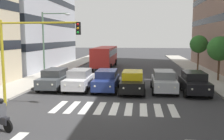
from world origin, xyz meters
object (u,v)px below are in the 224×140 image
object	(u,v)px
motorcycle_with_rider	(1,117)
street_tree_2	(199,44)
street_tree_1	(220,49)
car_3	(106,80)
car_1	(164,81)
car_4	(79,79)
street_lamp_right	(48,38)
car_2	(132,82)
traffic_light_gantry	(25,48)
car_5	(55,79)
car_0	(194,82)
bus_behind_traffic	(105,55)

from	to	relation	value
motorcycle_with_rider	street_tree_2	world-z (taller)	street_tree_2
street_tree_1	car_3	bearing A→B (deg)	27.27
car_1	motorcycle_with_rider	bearing A→B (deg)	48.31
street_tree_2	car_4	bearing A→B (deg)	45.74
street_lamp_right	street_tree_2	distance (m)	18.91
car_3	street_tree_1	size ratio (longest dim) A/B	1.02
car_2	car_4	bearing A→B (deg)	-6.50
car_3	street_tree_2	xyz separation A→B (m)	(-10.21, -12.94, 2.64)
street_tree_1	street_tree_2	bearing A→B (deg)	-87.45
traffic_light_gantry	street_tree_2	world-z (taller)	traffic_light_gantry
car_3	car_2	bearing A→B (deg)	168.70
car_5	car_1	bearing A→B (deg)	179.73
car_4	street_tree_1	bearing A→B (deg)	-157.39
street_tree_2	motorcycle_with_rider	bearing A→B (deg)	57.86
car_5	traffic_light_gantry	size ratio (longest dim) A/B	0.81
car_5	traffic_light_gantry	distance (m)	6.19
car_1	car_4	bearing A→B (deg)	0.78
car_2	street_lamp_right	xyz separation A→B (m)	(8.63, -4.49, 3.42)
car_1	car_5	distance (m)	9.23
car_3	street_tree_2	distance (m)	16.69
car_3	car_4	distance (m)	2.32
car_5	traffic_light_gantry	bearing A→B (deg)	91.07
traffic_light_gantry	street_tree_2	xyz separation A→B (m)	(-14.64, -18.21, -0.23)
street_tree_2	car_1	bearing A→B (deg)	66.63
car_0	car_5	world-z (taller)	same
car_1	street_tree_2	bearing A→B (deg)	-113.37
car_0	bus_behind_traffic	world-z (taller)	bus_behind_traffic
car_1	traffic_light_gantry	xyz separation A→B (m)	(9.12, 5.44, 2.88)
car_3	car_5	bearing A→B (deg)	-2.74
car_2	street_lamp_right	bearing A→B (deg)	-27.50
car_0	street_lamp_right	distance (m)	14.55
car_4	bus_behind_traffic	distance (m)	15.46
car_1	car_2	xyz separation A→B (m)	(2.53, 0.61, 0.00)
car_0	car_3	size ratio (longest dim) A/B	1.00
car_2	car_3	xyz separation A→B (m)	(2.17, -0.43, 0.00)
street_tree_2	car_2	bearing A→B (deg)	58.97
motorcycle_with_rider	traffic_light_gantry	bearing A→B (deg)	-81.44
car_0	motorcycle_with_rider	world-z (taller)	car_0
motorcycle_with_rider	traffic_light_gantry	world-z (taller)	traffic_light_gantry
car_0	car_3	bearing A→B (deg)	-2.21
car_5	motorcycle_with_rider	distance (m)	9.62
car_4	street_lamp_right	distance (m)	6.69
car_0	street_lamp_right	world-z (taller)	street_lamp_right
car_4	bus_behind_traffic	size ratio (longest dim) A/B	0.42
street_lamp_right	motorcycle_with_rider	bearing A→B (deg)	101.17
car_1	street_tree_1	distance (m)	8.23
car_4	car_3	bearing A→B (deg)	178.07
car_1	street_tree_2	size ratio (longest dim) A/B	0.98
car_0	car_1	world-z (taller)	same
street_lamp_right	car_1	bearing A→B (deg)	160.81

